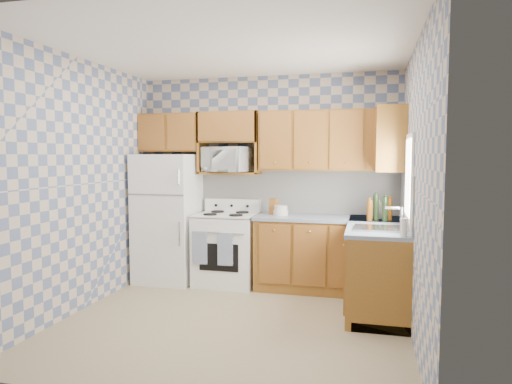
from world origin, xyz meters
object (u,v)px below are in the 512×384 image
stove_body (227,250)px  electric_kettle (377,211)px  refrigerator (168,218)px  microwave (228,160)px

stove_body → electric_kettle: size_ratio=5.13×
refrigerator → microwave: size_ratio=2.84×
stove_body → microwave: size_ratio=1.52×
stove_body → microwave: bearing=95.9°
refrigerator → microwave: microwave is taller
refrigerator → microwave: (0.79, 0.12, 0.77)m
electric_kettle → stove_body: bearing=-179.2°
microwave → electric_kettle: bearing=13.1°
refrigerator → electric_kettle: bearing=1.1°
microwave → electric_kettle: size_ratio=3.38×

